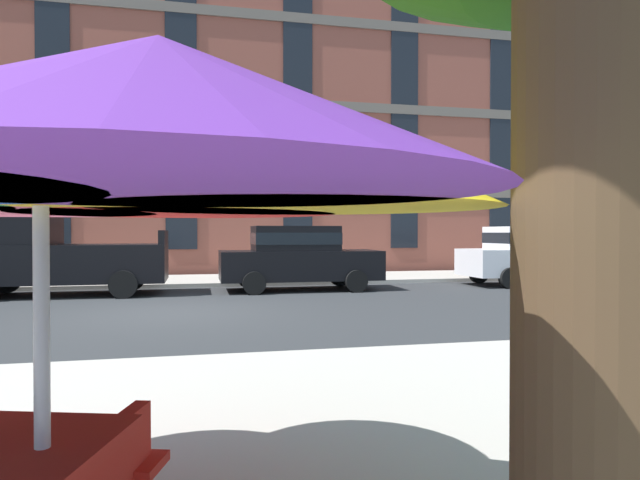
# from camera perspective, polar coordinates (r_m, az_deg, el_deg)

# --- Properties ---
(ground_plane) EXTENTS (120.00, 120.00, 0.00)m
(ground_plane) POSITION_cam_1_polar(r_m,az_deg,el_deg) (11.43, -15.37, -7.31)
(ground_plane) COLOR #2D3033
(sidewalk_far) EXTENTS (56.00, 3.60, 0.12)m
(sidewalk_far) POSITION_cam_1_polar(r_m,az_deg,el_deg) (18.18, -14.32, -4.11)
(sidewalk_far) COLOR #B2ADA3
(sidewalk_far) RESTS_ON ground
(apartment_building) EXTENTS (38.08, 12.08, 19.20)m
(apartment_building) POSITION_cam_1_polar(r_m,az_deg,el_deg) (27.49, -13.85, 17.68)
(apartment_building) COLOR #934C3D
(apartment_building) RESTS_ON ground
(pickup_black) EXTENTS (5.10, 2.12, 2.20)m
(pickup_black) POSITION_cam_1_polar(r_m,az_deg,el_deg) (15.44, -26.00, -1.44)
(pickup_black) COLOR black
(pickup_black) RESTS_ON ground
(sedan_black) EXTENTS (4.40, 1.98, 1.78)m
(sedan_black) POSITION_cam_1_polar(r_m,az_deg,el_deg) (15.27, -2.27, -1.67)
(sedan_black) COLOR black
(sedan_black) RESTS_ON ground
(sedan_white) EXTENTS (4.40, 1.98, 1.78)m
(sedan_white) POSITION_cam_1_polar(r_m,az_deg,el_deg) (18.05, 21.12, -1.34)
(sedan_white) COLOR silver
(sedan_white) RESTS_ON ground
(patio_umbrella) EXTENTS (3.72, 3.45, 2.18)m
(patio_umbrella) POSITION_cam_1_polar(r_m,az_deg,el_deg) (2.40, -26.98, 8.04)
(patio_umbrella) COLOR silver
(patio_umbrella) RESTS_ON ground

